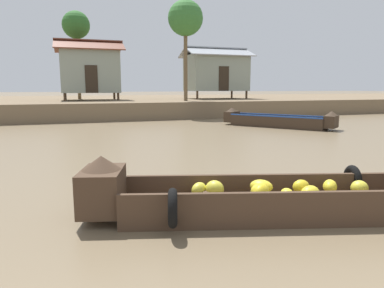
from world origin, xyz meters
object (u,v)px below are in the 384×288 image
(palm_tree_far, at_px, (185,19))
(palm_tree_near, at_px, (76,26))
(banana_boat, at_px, (274,195))
(fishing_skiff_distant, at_px, (278,121))
(stilt_house_mid_right, at_px, (216,72))
(stilt_house_mid_left, at_px, (90,70))

(palm_tree_far, bearing_deg, palm_tree_near, 139.02)
(banana_boat, xyz_separation_m, fishing_skiff_distant, (6.56, 10.23, -0.03))
(fishing_skiff_distant, distance_m, palm_tree_near, 16.72)
(stilt_house_mid_right, bearing_deg, palm_tree_far, -134.44)
(palm_tree_near, bearing_deg, fishing_skiff_distant, -55.84)
(fishing_skiff_distant, distance_m, stilt_house_mid_right, 11.48)
(stilt_house_mid_right, relative_size, palm_tree_near, 0.81)
(stilt_house_mid_left, distance_m, palm_tree_far, 7.49)
(fishing_skiff_distant, xyz_separation_m, palm_tree_near, (-8.78, 12.93, 5.95))
(banana_boat, relative_size, palm_tree_near, 0.89)
(banana_boat, relative_size, stilt_house_mid_right, 1.10)
(stilt_house_mid_right, distance_m, palm_tree_near, 10.81)
(banana_boat, xyz_separation_m, palm_tree_far, (4.26, 17.54, 5.82))
(palm_tree_near, height_order, palm_tree_far, palm_tree_near)
(fishing_skiff_distant, xyz_separation_m, palm_tree_far, (-2.30, 7.30, 5.85))
(stilt_house_mid_right, xyz_separation_m, palm_tree_near, (-10.16, 1.88, 3.19))
(stilt_house_mid_left, bearing_deg, palm_tree_far, -32.81)
(stilt_house_mid_left, xyz_separation_m, stilt_house_mid_right, (9.42, 0.05, -0.02))
(fishing_skiff_distant, height_order, stilt_house_mid_left, stilt_house_mid_left)
(banana_boat, height_order, stilt_house_mid_right, stilt_house_mid_right)
(banana_boat, distance_m, stilt_house_mid_right, 22.88)
(stilt_house_mid_right, bearing_deg, stilt_house_mid_left, -179.72)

